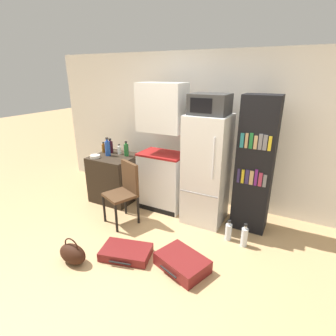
{
  "coord_description": "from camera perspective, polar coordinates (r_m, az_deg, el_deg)",
  "views": [
    {
      "loc": [
        1.44,
        -2.06,
        2.12
      ],
      "look_at": [
        -0.1,
        0.85,
        0.92
      ],
      "focal_mm": 28.0,
      "sensor_mm": 36.0,
      "label": 1
    }
  ],
  "objects": [
    {
      "name": "microwave",
      "position": [
        3.59,
        9.13,
        13.57
      ],
      "size": [
        0.5,
        0.43,
        0.27
      ],
      "color": "#333333",
      "rests_on": "refrigerator"
    },
    {
      "name": "water_bottle_middle",
      "position": [
        3.61,
        16.28,
        -14.16
      ],
      "size": [
        0.08,
        0.08,
        0.33
      ],
      "color": "silver",
      "rests_on": "ground_plane"
    },
    {
      "name": "handbag",
      "position": [
        3.42,
        -20.05,
        -17.1
      ],
      "size": [
        0.36,
        0.2,
        0.33
      ],
      "color": "#33190F",
      "rests_on": "ground_plane"
    },
    {
      "name": "kitchen_hutch",
      "position": [
        4.1,
        -1.23,
        3.11
      ],
      "size": [
        0.72,
        0.47,
        1.99
      ],
      "color": "silver",
      "rests_on": "ground_plane"
    },
    {
      "name": "bookshelf",
      "position": [
        3.72,
        18.4,
        0.44
      ],
      "size": [
        0.47,
        0.35,
        1.87
      ],
      "color": "black",
      "rests_on": "ground_plane"
    },
    {
      "name": "water_bottle_front",
      "position": [
        3.69,
        13.02,
        -13.32
      ],
      "size": [
        0.09,
        0.09,
        0.29
      ],
      "color": "silver",
      "rests_on": "ground_plane"
    },
    {
      "name": "suitcase_small_flat",
      "position": [
        3.4,
        -9.09,
        -17.64
      ],
      "size": [
        0.67,
        0.5,
        0.11
      ],
      "rotation": [
        0.0,
        0.0,
        0.26
      ],
      "color": "maroon",
      "rests_on": "ground_plane"
    },
    {
      "name": "bottle_amber_beer",
      "position": [
        4.77,
        -13.83,
        4.26
      ],
      "size": [
        0.06,
        0.06,
        0.18
      ],
      "color": "brown",
      "rests_on": "side_table"
    },
    {
      "name": "bowl",
      "position": [
        4.5,
        -15.59,
        2.45
      ],
      "size": [
        0.16,
        0.16,
        0.05
      ],
      "color": "silver",
      "rests_on": "side_table"
    },
    {
      "name": "suitcase_large_flat",
      "position": [
        3.18,
        3.1,
        -19.87
      ],
      "size": [
        0.67,
        0.56,
        0.16
      ],
      "rotation": [
        0.0,
        0.0,
        -0.35
      ],
      "color": "maroon",
      "rests_on": "ground_plane"
    },
    {
      "name": "bottle_green_tall",
      "position": [
        4.47,
        -9.07,
        3.96
      ],
      "size": [
        0.08,
        0.08,
        0.25
      ],
      "color": "#1E6028",
      "rests_on": "side_table"
    },
    {
      "name": "bottle_blue_soda",
      "position": [
        4.54,
        -13.02,
        4.26
      ],
      "size": [
        0.09,
        0.09,
        0.31
      ],
      "color": "#1E47A3",
      "rests_on": "side_table"
    },
    {
      "name": "bottle_wine_dark",
      "position": [
        4.71,
        -12.43,
        4.56
      ],
      "size": [
        0.09,
        0.09,
        0.25
      ],
      "color": "black",
      "rests_on": "side_table"
    },
    {
      "name": "side_table",
      "position": [
        4.66,
        -11.33,
        -2.04
      ],
      "size": [
        0.71,
        0.7,
        0.79
      ],
      "color": "#2D2319",
      "rests_on": "ground_plane"
    },
    {
      "name": "bottle_milk_white",
      "position": [
        4.6,
        -10.53,
        3.9
      ],
      "size": [
        0.06,
        0.06,
        0.17
      ],
      "color": "white",
      "rests_on": "side_table"
    },
    {
      "name": "ground_plane",
      "position": [
        3.29,
        -5.73,
        -20.21
      ],
      "size": [
        24.0,
        24.0,
        0.0
      ],
      "primitive_type": "plane",
      "color": "tan"
    },
    {
      "name": "wall_back",
      "position": [
        4.34,
        10.83,
        7.78
      ],
      "size": [
        6.4,
        0.1,
        2.45
      ],
      "color": "white",
      "rests_on": "ground_plane"
    },
    {
      "name": "refrigerator",
      "position": [
        3.81,
        8.37,
        -0.49
      ],
      "size": [
        0.58,
        0.59,
        1.59
      ],
      "color": "silver",
      "rests_on": "ground_plane"
    },
    {
      "name": "chair",
      "position": [
        3.88,
        -9.32,
        -4.27
      ],
      "size": [
        0.52,
        0.52,
        0.91
      ],
      "rotation": [
        0.0,
        0.0,
        -0.39
      ],
      "color": "black",
      "rests_on": "ground_plane"
    }
  ]
}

